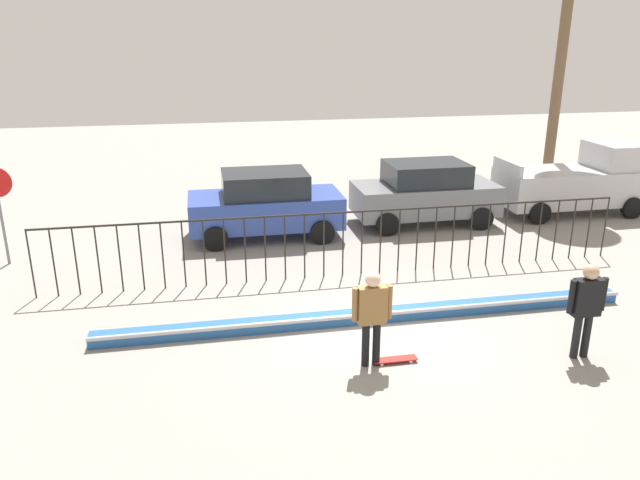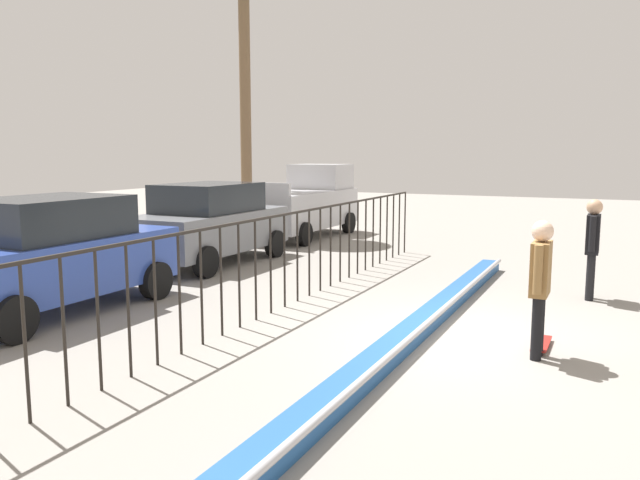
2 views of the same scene
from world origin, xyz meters
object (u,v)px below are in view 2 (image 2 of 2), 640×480
object	(u,v)px
parked_car_gray	(209,223)
pickup_truck	(304,204)
parked_car_blue	(49,254)
skateboard	(541,344)
camera_operator	(593,240)
skateboarder	(540,276)

from	to	relation	value
parked_car_gray	pickup_truck	distance (m)	5.29
parked_car_blue	pickup_truck	size ratio (longest dim) A/B	0.91
skateboard	camera_operator	bearing A→B (deg)	-22.71
pickup_truck	parked_car_blue	bearing A→B (deg)	-179.33
skateboard	skateboarder	bearing A→B (deg)	163.85
parked_car_blue	parked_car_gray	world-z (taller)	same
skateboard	parked_car_blue	world-z (taller)	parked_car_blue
pickup_truck	skateboarder	bearing A→B (deg)	-141.05
parked_car_blue	skateboarder	bearing A→B (deg)	-80.72
skateboarder	parked_car_blue	world-z (taller)	parked_car_blue
camera_operator	parked_car_gray	world-z (taller)	parked_car_gray
camera_operator	pickup_truck	distance (m)	10.07
skateboard	pickup_truck	bearing A→B (deg)	27.75
parked_car_blue	pickup_truck	bearing A→B (deg)	4.56
parked_car_gray	parked_car_blue	bearing A→B (deg)	-175.74
skateboard	camera_operator	size ratio (longest dim) A/B	0.44
skateboard	camera_operator	xyz separation A→B (m)	(3.34, -0.45, 1.02)
skateboard	pickup_truck	xyz separation A→B (m)	(8.70, 8.07, 0.98)
skateboarder	skateboard	bearing A→B (deg)	27.77
skateboarder	skateboard	distance (m)	1.10
skateboarder	parked_car_blue	size ratio (longest dim) A/B	0.41
parked_car_gray	pickup_truck	size ratio (longest dim) A/B	0.91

